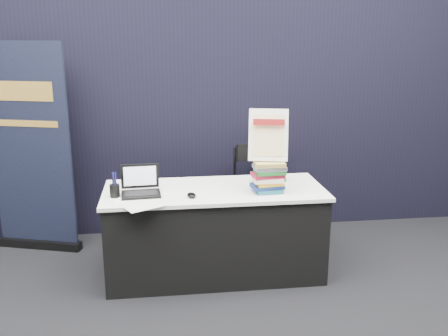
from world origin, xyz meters
TOP-DOWN VIEW (x-y plane):
  - floor at (0.00, 0.00)m, footprint 8.00×8.00m
  - wall_back at (0.00, 4.00)m, footprint 8.00×0.02m
  - drape_partition at (0.00, 1.60)m, footprint 6.00×0.08m
  - display_table at (0.00, 0.55)m, footprint 1.80×0.75m
  - laptop at (-0.59, 0.48)m, footprint 0.31×0.26m
  - mouse at (-0.20, 0.36)m, footprint 0.08×0.12m
  - brochure_left at (-0.55, 0.23)m, footprint 0.41×0.37m
  - brochure_mid at (-0.64, 0.32)m, footprint 0.30×0.24m
  - brochure_right at (-0.40, 0.35)m, footprint 0.32×0.26m
  - pen_cup at (-0.79, 0.44)m, footprint 0.10×0.10m
  - book_stack_tall at (0.42, 0.42)m, footprint 0.23×0.18m
  - book_stack_short at (0.50, 0.71)m, footprint 0.26×0.23m
  - info_sign at (0.42, 0.45)m, footprint 0.33×0.18m
  - pullup_banner at (-1.60, 1.29)m, footprint 0.81×0.34m
  - stacking_chair at (0.49, 1.14)m, footprint 0.55×0.56m

SIDE VIEW (x-z plane):
  - floor at x=0.00m, z-range 0.00..0.00m
  - display_table at x=0.00m, z-range 0.00..0.75m
  - stacking_chair at x=0.49m, z-range 0.05..1.02m
  - brochure_mid at x=-0.64m, z-range 0.75..0.75m
  - brochure_right at x=-0.40m, z-range 0.75..0.75m
  - brochure_left at x=-0.55m, z-range 0.75..0.75m
  - mouse at x=-0.20m, z-range 0.75..0.78m
  - pen_cup at x=-0.79m, z-range 0.75..0.85m
  - laptop at x=-0.59m, z-range 0.69..0.92m
  - book_stack_short at x=0.50m, z-range 0.75..0.87m
  - pullup_banner at x=-1.60m, z-range -0.11..1.81m
  - book_stack_tall at x=0.42m, z-range 0.75..1.00m
  - drape_partition at x=0.00m, z-range 0.00..2.40m
  - info_sign at x=0.42m, z-range 0.99..1.41m
  - wall_back at x=0.00m, z-range 0.00..3.50m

